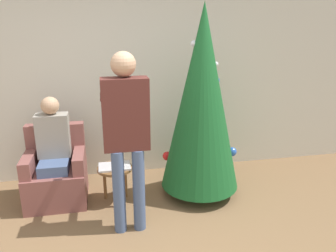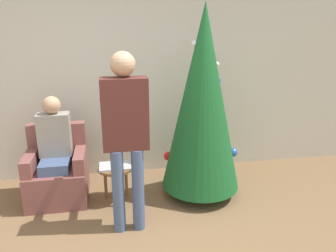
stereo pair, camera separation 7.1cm
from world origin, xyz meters
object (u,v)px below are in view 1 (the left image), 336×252
christmas_tree (202,100)px  person_seated (53,147)px  person_standing (126,127)px  armchair (57,174)px  side_stool (115,173)px

christmas_tree → person_seated: (-1.68, 0.18, -0.51)m
christmas_tree → person_standing: christmas_tree is taller
christmas_tree → armchair: (-1.68, 0.20, -0.86)m
armchair → person_seated: 0.35m
christmas_tree → side_stool: 1.30m
person_standing → armchair: bearing=137.0°
christmas_tree → side_stool: bearing=179.3°
armchair → person_standing: 1.31m
armchair → side_stool: armchair is taller
person_seated → person_standing: (0.78, -0.71, 0.40)m
armchair → person_standing: size_ratio=0.49×
armchair → person_seated: bearing=-90.0°
christmas_tree → armchair: 1.90m
person_standing → person_seated: bearing=137.8°
person_standing → christmas_tree: bearing=30.3°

